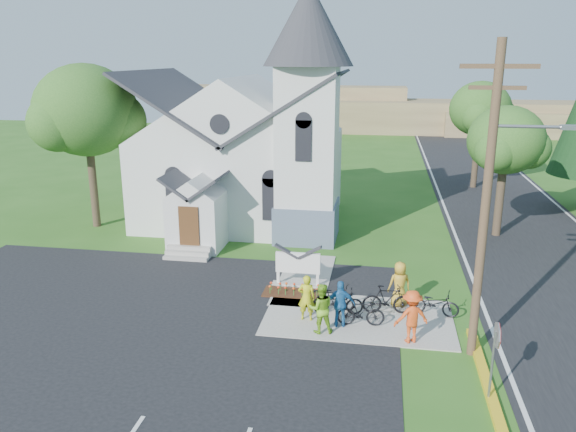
% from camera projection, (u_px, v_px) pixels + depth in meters
% --- Properties ---
extents(ground, '(120.00, 120.00, 0.00)m').
position_uv_depth(ground, '(317.00, 321.00, 20.82)').
color(ground, '#2C5C1A').
rests_on(ground, ground).
extents(parking_lot, '(20.00, 16.00, 0.02)m').
position_uv_depth(parking_lot, '(116.00, 331.00, 20.03)').
color(parking_lot, black).
rests_on(parking_lot, ground).
extents(road, '(8.00, 90.00, 0.02)m').
position_uv_depth(road, '(513.00, 221.00, 33.45)').
color(road, black).
rests_on(road, ground).
extents(sidewalk, '(7.00, 4.00, 0.05)m').
position_uv_depth(sidewalk, '(358.00, 318.00, 21.05)').
color(sidewalk, gray).
rests_on(sidewalk, ground).
extents(church, '(12.35, 12.00, 13.00)m').
position_uv_depth(church, '(249.00, 133.00, 32.09)').
color(church, silver).
rests_on(church, ground).
extents(church_sign, '(2.20, 0.40, 1.70)m').
position_uv_depth(church_sign, '(298.00, 263.00, 23.76)').
color(church_sign, gray).
rests_on(church_sign, ground).
extents(flower_bed, '(2.60, 1.10, 0.07)m').
position_uv_depth(flower_bed, '(295.00, 293.00, 23.18)').
color(flower_bed, '#35180E').
rests_on(flower_bed, ground).
extents(utility_pole, '(3.45, 0.28, 10.00)m').
position_uv_depth(utility_pole, '(489.00, 195.00, 17.06)').
color(utility_pole, '#483324').
rests_on(utility_pole, ground).
extents(stop_sign, '(0.11, 0.76, 2.48)m').
position_uv_depth(stop_sign, '(496.00, 346.00, 15.48)').
color(stop_sign, gray).
rests_on(stop_sign, ground).
extents(tree_lot_corner, '(5.60, 5.60, 9.15)m').
position_uv_depth(tree_lot_corner, '(86.00, 111.00, 30.72)').
color(tree_lot_corner, '#33251B').
rests_on(tree_lot_corner, ground).
extents(tree_road_near, '(4.00, 4.00, 7.05)m').
position_uv_depth(tree_road_near, '(506.00, 141.00, 29.42)').
color(tree_road_near, '#33251B').
rests_on(tree_road_near, ground).
extents(tree_road_mid, '(4.40, 4.40, 7.80)m').
position_uv_depth(tree_road_mid, '(480.00, 109.00, 40.56)').
color(tree_road_mid, '#33251B').
rests_on(tree_road_mid, ground).
extents(distant_hills, '(61.00, 10.00, 5.60)m').
position_uv_depth(distant_hills, '(393.00, 114.00, 73.11)').
color(distant_hills, brown).
rests_on(distant_hills, ground).
extents(cyclist_0, '(0.64, 0.42, 1.75)m').
position_uv_depth(cyclist_0, '(307.00, 298.00, 20.63)').
color(cyclist_0, '#B7BB16').
rests_on(cyclist_0, sidewalk).
extents(bike_0, '(1.95, 1.20, 0.97)m').
position_uv_depth(bike_0, '(333.00, 296.00, 21.75)').
color(bike_0, black).
rests_on(bike_0, sidewalk).
extents(cyclist_1, '(1.02, 0.87, 1.82)m').
position_uv_depth(cyclist_1, '(321.00, 308.00, 19.67)').
color(cyclist_1, '#75B421').
rests_on(cyclist_1, sidewalk).
extents(bike_1, '(1.76, 0.63, 1.04)m').
position_uv_depth(bike_1, '(361.00, 312.00, 20.25)').
color(bike_1, black).
rests_on(bike_1, sidewalk).
extents(cyclist_2, '(1.04, 0.48, 1.74)m').
position_uv_depth(cyclist_2, '(341.00, 304.00, 20.11)').
color(cyclist_2, '#2064A2').
rests_on(cyclist_2, sidewalk).
extents(bike_2, '(1.97, 0.84, 1.01)m').
position_uv_depth(bike_2, '(338.00, 301.00, 21.19)').
color(bike_2, black).
rests_on(bike_2, sidewalk).
extents(cyclist_3, '(1.37, 1.06, 1.86)m').
position_uv_depth(cyclist_3, '(412.00, 316.00, 19.00)').
color(cyclist_3, '#E84C19').
rests_on(cyclist_3, sidewalk).
extents(bike_3, '(1.95, 0.76, 1.14)m').
position_uv_depth(bike_3, '(388.00, 299.00, 21.20)').
color(bike_3, black).
rests_on(bike_3, sidewalk).
extents(cyclist_4, '(1.02, 0.82, 1.82)m').
position_uv_depth(cyclist_4, '(399.00, 284.00, 21.75)').
color(cyclist_4, gold).
rests_on(cyclist_4, sidewalk).
extents(bike_4, '(1.94, 0.99, 0.97)m').
position_uv_depth(bike_4, '(434.00, 303.00, 21.09)').
color(bike_4, black).
rests_on(bike_4, sidewalk).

